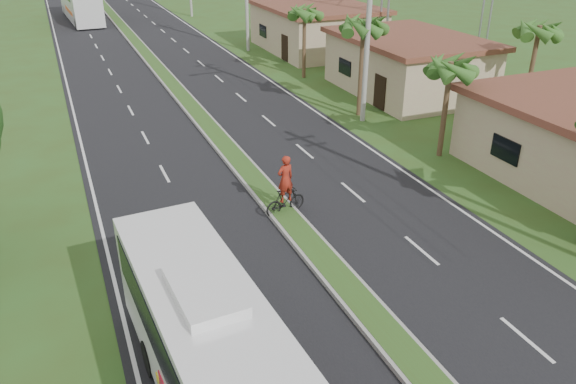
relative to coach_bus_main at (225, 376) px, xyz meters
name	(u,v)px	position (x,y,z in m)	size (l,w,h in m)	color
ground	(421,376)	(5.11, -0.01, -1.94)	(180.00, 180.00, 0.00)	#374E1C
road_asphalt	(209,129)	(5.11, 19.99, -1.93)	(14.00, 160.00, 0.02)	black
median_strip	(209,127)	(5.11, 19.99, -1.84)	(1.20, 160.00, 0.18)	gray
lane_edge_left	(82,147)	(-1.59, 19.99, -1.94)	(0.12, 160.00, 0.01)	silver
lane_edge_right	(319,114)	(11.81, 19.99, -1.94)	(0.12, 160.00, 0.01)	silver
shop_mid	(407,64)	(19.11, 21.99, -0.09)	(7.60, 10.60, 3.67)	tan
shop_far	(316,27)	(19.11, 35.99, -0.01)	(8.60, 11.60, 3.82)	tan
palm_verge_b	(450,67)	(14.51, 11.99, 2.41)	(2.40, 2.40, 5.05)	#473321
palm_verge_c	(364,26)	(13.91, 18.99, 3.18)	(2.40, 2.40, 5.85)	#473321
palm_verge_d	(305,12)	(14.41, 27.99, 2.61)	(2.40, 2.40, 5.25)	#473321
palm_behind_shop	(539,30)	(22.61, 14.99, 2.99)	(2.40, 2.40, 5.65)	#473321
utility_pole_b	(369,7)	(13.58, 17.99, 4.31)	(3.20, 0.28, 12.00)	gray
coach_bus_main	(225,376)	(0.00, 0.00, 0.00)	(2.91, 11.04, 3.53)	silver
coach_bus_far	(80,0)	(1.67, 59.76, 0.24)	(3.57, 13.33, 3.85)	silver
motorcyclist	(285,193)	(5.25, 9.38, -1.03)	(1.83, 0.84, 2.46)	black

